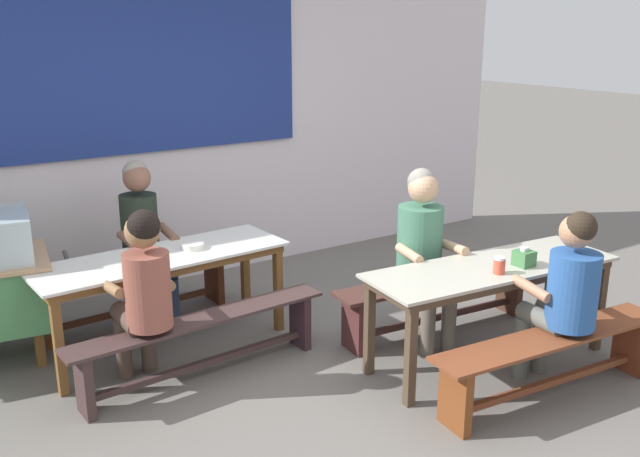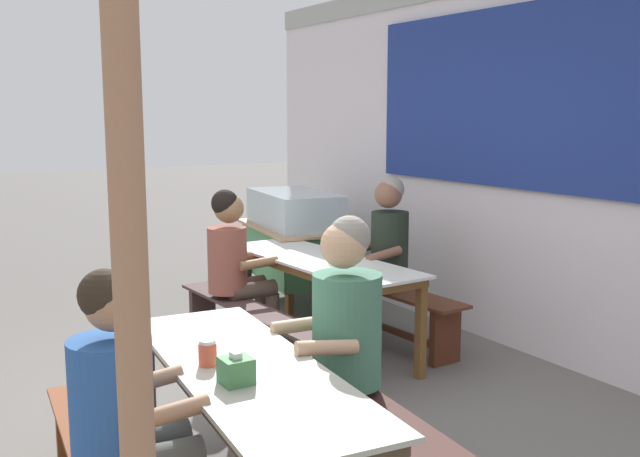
% 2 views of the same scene
% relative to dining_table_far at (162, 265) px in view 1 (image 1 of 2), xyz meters
% --- Properties ---
extents(ground_plane, '(40.00, 40.00, 0.00)m').
position_rel_dining_table_far_xyz_m(ground_plane, '(0.79, -1.26, -0.66)').
color(ground_plane, slate).
extents(backdrop_wall, '(7.58, 0.23, 2.97)m').
position_rel_dining_table_far_xyz_m(backdrop_wall, '(0.78, 1.40, 0.90)').
color(backdrop_wall, silver).
rests_on(backdrop_wall, ground_plane).
extents(dining_table_far, '(1.90, 0.74, 0.74)m').
position_rel_dining_table_far_xyz_m(dining_table_far, '(0.00, 0.00, 0.00)').
color(dining_table_far, silver).
rests_on(dining_table_far, ground_plane).
extents(dining_table_near, '(1.92, 0.77, 0.74)m').
position_rel_dining_table_far_xyz_m(dining_table_near, '(1.86, -1.50, -0.00)').
color(dining_table_near, '#B6B3A2').
rests_on(dining_table_near, ground_plane).
extents(bench_far_back, '(1.74, 0.41, 0.45)m').
position_rel_dining_table_far_xyz_m(bench_far_back, '(-0.04, 0.60, -0.36)').
color(bench_far_back, '#572D1C').
rests_on(bench_far_back, ground_plane).
extents(bench_far_front, '(1.89, 0.36, 0.45)m').
position_rel_dining_table_far_xyz_m(bench_far_front, '(0.04, -0.60, -0.37)').
color(bench_far_front, '#402C2B').
rests_on(bench_far_front, ground_plane).
extents(bench_near_back, '(1.80, 0.46, 0.45)m').
position_rel_dining_table_far_xyz_m(bench_near_back, '(1.91, -0.90, -0.36)').
color(bench_near_back, '#472823').
rests_on(bench_near_back, ground_plane).
extents(bench_near_front, '(1.81, 0.46, 0.45)m').
position_rel_dining_table_far_xyz_m(bench_near_front, '(1.81, -2.09, -0.37)').
color(bench_near_front, brown).
rests_on(bench_near_front, ground_plane).
extents(person_right_near_table, '(0.50, 0.55, 1.34)m').
position_rel_dining_table_far_xyz_m(person_right_near_table, '(1.71, -0.93, 0.11)').
color(person_right_near_table, '#685D52').
rests_on(person_right_near_table, ground_plane).
extents(person_center_facing, '(0.41, 0.58, 1.34)m').
position_rel_dining_table_far_xyz_m(person_center_facing, '(0.06, 0.53, 0.09)').
color(person_center_facing, '#283751').
rests_on(person_center_facing, ground_plane).
extents(person_near_front, '(0.45, 0.53, 1.25)m').
position_rel_dining_table_far_xyz_m(person_near_front, '(1.95, -2.05, 0.06)').
color(person_near_front, '#606259').
rests_on(person_near_front, ground_plane).
extents(person_left_back_turned, '(0.41, 0.53, 1.27)m').
position_rel_dining_table_far_xyz_m(person_left_back_turned, '(-0.33, -0.55, 0.07)').
color(person_left_back_turned, '#4E3C32').
rests_on(person_left_back_turned, ground_plane).
extents(tissue_box, '(0.12, 0.12, 0.13)m').
position_rel_dining_table_far_xyz_m(tissue_box, '(2.03, -1.62, 0.13)').
color(tissue_box, '#417A45').
rests_on(tissue_box, dining_table_near).
extents(condiment_jar, '(0.08, 0.08, 0.12)m').
position_rel_dining_table_far_xyz_m(condiment_jar, '(1.77, -1.64, 0.13)').
color(condiment_jar, '#D95038').
rests_on(condiment_jar, dining_table_near).
extents(soup_bowl, '(0.17, 0.17, 0.04)m').
position_rel_dining_table_far_xyz_m(soup_bowl, '(0.25, 0.01, 0.10)').
color(soup_bowl, silver).
rests_on(soup_bowl, dining_table_far).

